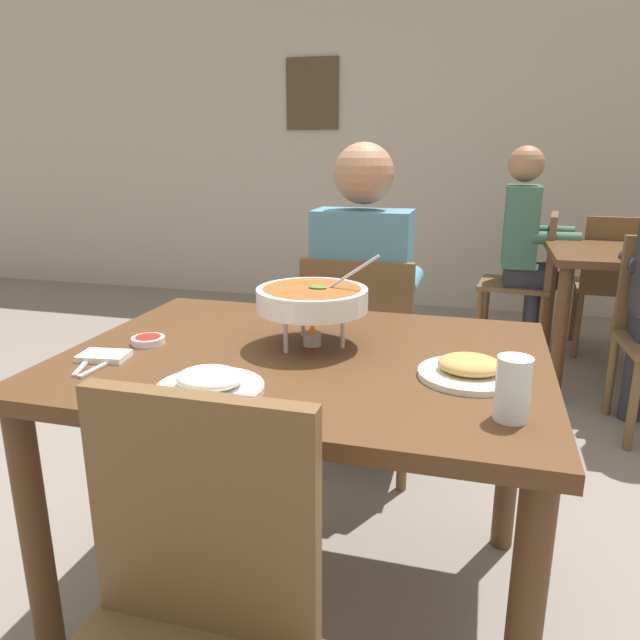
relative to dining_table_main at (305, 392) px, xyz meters
The scene contains 17 objects.
ground_plane 0.66m from the dining_table_main, ahead, with size 16.00×16.00×0.00m, color gray.
cafe_rear_partition 3.74m from the dining_table_main, 90.00° to the left, with size 10.00×0.10×3.00m, color #BCB2A3.
picture_frame_hung 3.87m from the dining_table_main, 105.75° to the left, with size 0.44×0.03×0.56m, color #4C3823.
dining_table_main is the anchor object (origin of this frame).
chair_diner_main 0.77m from the dining_table_main, 90.00° to the left, with size 0.44×0.44×0.90m.
diner_main 0.79m from the dining_table_main, 90.00° to the left, with size 0.40×0.45×1.31m.
curry_bowl 0.25m from the dining_table_main, 93.84° to the left, with size 0.33×0.30×0.26m.
rice_plate 0.36m from the dining_table_main, 112.48° to the right, with size 0.24×0.24×0.06m.
appetizer_plate 0.45m from the dining_table_main, ahead, with size 0.24×0.24×0.06m.
sauce_dish 0.46m from the dining_table_main, behind, with size 0.09×0.09×0.02m.
napkin_folded 0.53m from the dining_table_main, 159.57° to the right, with size 0.12×0.08×0.02m, color white.
fork_utensil 0.56m from the dining_table_main, 155.43° to the right, with size 0.01×0.17×0.01m, color silver.
spoon_utensil 0.52m from the dining_table_main, 153.09° to the right, with size 0.01×0.17×0.01m, color silver.
drink_glass 0.60m from the dining_table_main, 28.37° to the right, with size 0.07×0.07×0.13m.
chair_bg_middle 2.69m from the dining_table_main, 73.93° to the left, with size 0.48×0.48×0.90m.
chair_bg_right 2.87m from the dining_table_main, 64.33° to the left, with size 0.47×0.47×0.90m.
patron_bg_middle 2.67m from the dining_table_main, 74.96° to the left, with size 0.45×0.40×1.31m.
Camera 1 is at (0.43, -1.42, 1.28)m, focal length 33.50 mm.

